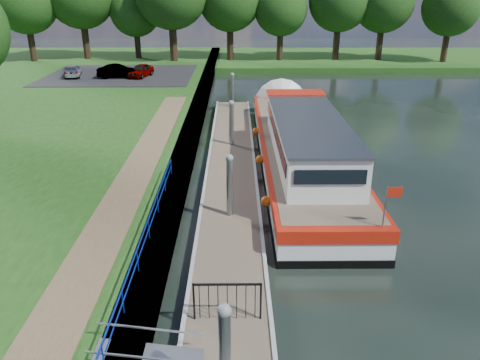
{
  "coord_description": "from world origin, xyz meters",
  "views": [
    {
      "loc": [
        0.25,
        -8.16,
        8.83
      ],
      "look_at": [
        0.41,
        9.69,
        1.4
      ],
      "focal_mm": 35.0,
      "sensor_mm": 36.0,
      "label": 1
    }
  ],
  "objects_px": {
    "barge": "(299,143)",
    "car_a": "(141,70)",
    "pontoon": "(231,177)",
    "car_c": "(73,71)",
    "car_b": "(118,71)"
  },
  "relations": [
    {
      "from": "pontoon",
      "to": "car_c",
      "type": "xyz_separation_m",
      "value": [
        -15.25,
        23.93,
        1.19
      ]
    },
    {
      "from": "car_a",
      "to": "pontoon",
      "type": "bearing_deg",
      "value": -54.72
    },
    {
      "from": "car_b",
      "to": "car_c",
      "type": "height_order",
      "value": "car_b"
    },
    {
      "from": "car_b",
      "to": "car_c",
      "type": "xyz_separation_m",
      "value": [
        -4.49,
        0.78,
        -0.08
      ]
    },
    {
      "from": "barge",
      "to": "car_c",
      "type": "relative_size",
      "value": 5.68
    },
    {
      "from": "barge",
      "to": "car_c",
      "type": "distance_m",
      "value": 28.45
    },
    {
      "from": "car_a",
      "to": "car_b",
      "type": "relative_size",
      "value": 0.92
    },
    {
      "from": "car_b",
      "to": "car_a",
      "type": "bearing_deg",
      "value": -80.89
    },
    {
      "from": "pontoon",
      "to": "barge",
      "type": "relative_size",
      "value": 1.42
    },
    {
      "from": "pontoon",
      "to": "car_c",
      "type": "relative_size",
      "value": 8.06
    },
    {
      "from": "car_b",
      "to": "car_c",
      "type": "bearing_deg",
      "value": 74.11
    },
    {
      "from": "pontoon",
      "to": "car_b",
      "type": "height_order",
      "value": "car_b"
    },
    {
      "from": "barge",
      "to": "car_a",
      "type": "xyz_separation_m",
      "value": [
        -12.33,
        21.07,
        0.34
      ]
    },
    {
      "from": "car_a",
      "to": "car_c",
      "type": "bearing_deg",
      "value": -167.03
    },
    {
      "from": "pontoon",
      "to": "car_c",
      "type": "height_order",
      "value": "car_c"
    }
  ]
}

